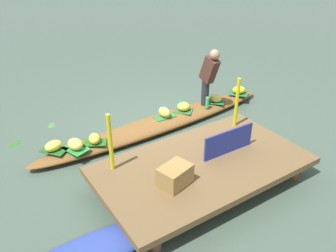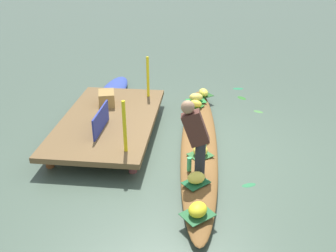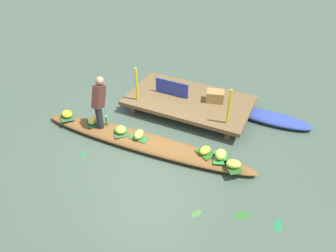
# 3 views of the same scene
# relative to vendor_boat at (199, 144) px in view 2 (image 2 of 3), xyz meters

# --- Properties ---
(canal_water) EXTENTS (40.00, 40.00, 0.00)m
(canal_water) POSITION_rel_vendor_boat_xyz_m (0.00, 0.00, -0.10)
(canal_water) COLOR #445647
(canal_water) RESTS_ON ground
(dock_platform) EXTENTS (3.20, 1.80, 0.35)m
(dock_platform) POSITION_rel_vendor_boat_xyz_m (0.39, 1.79, 0.20)
(dock_platform) COLOR brown
(dock_platform) RESTS_ON ground
(vendor_boat) EXTENTS (5.27, 0.86, 0.20)m
(vendor_boat) POSITION_rel_vendor_boat_xyz_m (0.00, 0.00, 0.00)
(vendor_boat) COLOR brown
(vendor_boat) RESTS_ON ground
(moored_boat) EXTENTS (2.07, 0.60, 0.19)m
(moored_boat) POSITION_rel_vendor_boat_xyz_m (2.45, 2.22, -0.00)
(moored_boat) COLOR #2F4398
(moored_boat) RESTS_ON ground
(leaf_mat_0) EXTENTS (0.42, 0.25, 0.01)m
(leaf_mat_0) POSITION_rel_vendor_boat_xyz_m (-0.09, -0.02, 0.11)
(leaf_mat_0) COLOR #2C6D37
(leaf_mat_0) RESTS_ON vendor_boat
(banana_bunch_0) EXTENTS (0.20, 0.31, 0.20)m
(banana_bunch_0) POSITION_rel_vendor_boat_xyz_m (-0.09, -0.02, 0.20)
(banana_bunch_0) COLOR #F3D951
(banana_bunch_0) RESTS_ON vendor_boat
(leaf_mat_1) EXTENTS (0.42, 0.50, 0.01)m
(leaf_mat_1) POSITION_rel_vendor_boat_xyz_m (1.79, 0.14, 0.11)
(leaf_mat_1) COLOR #298639
(leaf_mat_1) RESTS_ON vendor_boat
(banana_bunch_1) EXTENTS (0.28, 0.34, 0.18)m
(banana_bunch_1) POSITION_rel_vendor_boat_xyz_m (1.79, 0.14, 0.20)
(banana_bunch_1) COLOR #E9CF56
(banana_bunch_1) RESTS_ON vendor_boat
(leaf_mat_2) EXTENTS (0.46, 0.40, 0.01)m
(leaf_mat_2) POSITION_rel_vendor_boat_xyz_m (1.44, 0.13, 0.11)
(leaf_mat_2) COLOR #26621E
(leaf_mat_2) RESTS_ON vendor_boat
(banana_bunch_2) EXTENTS (0.28, 0.33, 0.16)m
(banana_bunch_2) POSITION_rel_vendor_boat_xyz_m (1.44, 0.13, 0.19)
(banana_bunch_2) COLOR yellow
(banana_bunch_2) RESTS_ON vendor_boat
(leaf_mat_3) EXTENTS (0.46, 0.46, 0.01)m
(leaf_mat_3) POSITION_rel_vendor_boat_xyz_m (-1.38, -0.00, 0.11)
(leaf_mat_3) COLOR #1C5F34
(leaf_mat_3) RESTS_ON vendor_boat
(banana_bunch_3) EXTENTS (0.31, 0.33, 0.18)m
(banana_bunch_3) POSITION_rel_vendor_boat_xyz_m (-1.38, -0.00, 0.19)
(banana_bunch_3) COLOR #F9E251
(banana_bunch_3) RESTS_ON vendor_boat
(leaf_mat_4) EXTENTS (0.47, 0.49, 0.01)m
(leaf_mat_4) POSITION_rel_vendor_boat_xyz_m (2.11, -0.02, 0.11)
(leaf_mat_4) COLOR #22551F
(leaf_mat_4) RESTS_ON vendor_boat
(banana_bunch_4) EXTENTS (0.34, 0.28, 0.17)m
(banana_bunch_4) POSITION_rel_vendor_boat_xyz_m (2.11, -0.02, 0.19)
(banana_bunch_4) COLOR #F5E34B
(banana_bunch_4) RESTS_ON vendor_boat
(leaf_mat_5) EXTENTS (0.51, 0.52, 0.01)m
(leaf_mat_5) POSITION_rel_vendor_boat_xyz_m (-2.11, -0.05, 0.11)
(leaf_mat_5) COLOR #266135
(leaf_mat_5) RESTS_ON vendor_boat
(banana_bunch_5) EXTENTS (0.36, 0.33, 0.17)m
(banana_bunch_5) POSITION_rel_vendor_boat_xyz_m (-2.11, -0.05, 0.19)
(banana_bunch_5) COLOR yellow
(banana_bunch_5) RESTS_ON vendor_boat
(leaf_mat_6) EXTENTS (0.48, 0.48, 0.01)m
(leaf_mat_6) POSITION_rel_vendor_boat_xyz_m (-0.56, -0.04, 0.11)
(leaf_mat_6) COLOR #2F632F
(leaf_mat_6) RESTS_ON vendor_boat
(banana_bunch_6) EXTENTS (0.35, 0.34, 0.18)m
(banana_bunch_6) POSITION_rel_vendor_boat_xyz_m (-0.56, -0.04, 0.19)
(banana_bunch_6) COLOR yellow
(banana_bunch_6) RESTS_ON vendor_boat
(vendor_person) EXTENTS (0.20, 0.45, 1.23)m
(vendor_person) POSITION_rel_vendor_boat_xyz_m (-1.12, 0.04, 0.80)
(vendor_person) COLOR #28282D
(vendor_person) RESTS_ON vendor_boat
(water_bottle) EXTENTS (0.07, 0.07, 0.23)m
(water_bottle) POSITION_rel_vendor_boat_xyz_m (-1.05, 0.12, 0.22)
(water_bottle) COLOR #47B669
(water_bottle) RESTS_ON vendor_boat
(market_banner) EXTENTS (0.93, 0.05, 0.40)m
(market_banner) POSITION_rel_vendor_boat_xyz_m (-0.11, 1.79, 0.45)
(market_banner) COLOR navy
(market_banner) RESTS_ON dock_platform
(railing_post_west) EXTENTS (0.06, 0.06, 0.90)m
(railing_post_west) POSITION_rel_vendor_boat_xyz_m (-0.81, 1.19, 0.70)
(railing_post_west) COLOR yellow
(railing_post_west) RESTS_ON dock_platform
(railing_post_east) EXTENTS (0.06, 0.06, 0.90)m
(railing_post_east) POSITION_rel_vendor_boat_xyz_m (1.59, 1.19, 0.70)
(railing_post_east) COLOR yellow
(railing_post_east) RESTS_ON dock_platform
(produce_crate) EXTENTS (0.51, 0.42, 0.29)m
(produce_crate) POSITION_rel_vendor_boat_xyz_m (1.03, 1.98, 0.40)
(produce_crate) COLOR olive
(produce_crate) RESTS_ON dock_platform
(drifting_plant_0) EXTENTS (0.19, 0.26, 0.01)m
(drifting_plant_0) POSITION_rel_vendor_boat_xyz_m (-1.07, -0.83, -0.10)
(drifting_plant_0) COLOR #267040
(drifting_plant_0) RESTS_ON ground
(drifting_plant_1) EXTENTS (0.30, 0.28, 0.01)m
(drifting_plant_1) POSITION_rel_vendor_boat_xyz_m (2.57, -0.95, -0.10)
(drifting_plant_1) COLOR #296923
(drifting_plant_1) RESTS_ON ground
(drifting_plant_2) EXTENTS (0.21, 0.25, 0.01)m
(drifting_plant_2) POSITION_rel_vendor_boat_xyz_m (1.80, -1.27, -0.10)
(drifting_plant_2) COLOR #437B3A
(drifting_plant_2) RESTS_ON ground
(drifting_plant_3) EXTENTS (0.18, 0.28, 0.01)m
(drifting_plant_3) POSITION_rel_vendor_boat_xyz_m (3.20, -0.90, -0.10)
(drifting_plant_3) COLOR #207445
(drifting_plant_3) RESTS_ON ground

